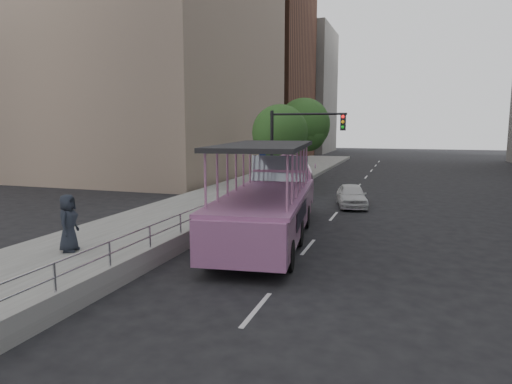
# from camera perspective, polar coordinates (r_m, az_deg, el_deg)

# --- Properties ---
(ground) EXTENTS (160.00, 160.00, 0.00)m
(ground) POSITION_cam_1_polar(r_m,az_deg,el_deg) (13.40, -1.34, -10.80)
(ground) COLOR black
(sidewalk) EXTENTS (5.50, 80.00, 0.30)m
(sidewalk) POSITION_cam_1_polar(r_m,az_deg,el_deg) (24.47, -6.13, -1.71)
(sidewalk) COLOR #9E9F99
(sidewalk) RESTS_ON ground
(kerb_wall) EXTENTS (0.24, 30.00, 0.36)m
(kerb_wall) POSITION_cam_1_polar(r_m,az_deg,el_deg) (16.24, -9.39, -5.72)
(kerb_wall) COLOR gray
(kerb_wall) RESTS_ON sidewalk
(guardrail) EXTENTS (0.07, 22.00, 0.71)m
(guardrail) POSITION_cam_1_polar(r_m,az_deg,el_deg) (16.09, -9.45, -3.43)
(guardrail) COLOR silver
(guardrail) RESTS_ON kerb_wall
(duck_boat) EXTENTS (4.12, 11.52, 3.74)m
(duck_boat) POSITION_cam_1_polar(r_m,az_deg,el_deg) (18.10, 1.91, -1.23)
(duck_boat) COLOR black
(duck_boat) RESTS_ON ground
(car) EXTENTS (2.24, 3.89, 1.25)m
(car) POSITION_cam_1_polar(r_m,az_deg,el_deg) (25.33, 11.86, -0.42)
(car) COLOR silver
(car) RESTS_ON ground
(pedestrian_far) EXTENTS (0.83, 1.06, 1.89)m
(pedestrian_far) POSITION_cam_1_polar(r_m,az_deg,el_deg) (16.08, -22.42, -3.59)
(pedestrian_far) COLOR #242934
(pedestrian_far) RESTS_ON sidewalk
(parking_sign) EXTENTS (0.15, 0.67, 3.01)m
(parking_sign) POSITION_cam_1_polar(r_m,az_deg,el_deg) (23.13, 0.82, 2.05)
(parking_sign) COLOR black
(parking_sign) RESTS_ON ground
(traffic_signal) EXTENTS (4.20, 0.32, 5.20)m
(traffic_signal) POSITION_cam_1_polar(r_m,az_deg,el_deg) (25.16, 4.62, 6.26)
(traffic_signal) COLOR black
(traffic_signal) RESTS_ON ground
(street_tree_near) EXTENTS (3.52, 3.52, 5.72)m
(street_tree_near) POSITION_cam_1_polar(r_m,az_deg,el_deg) (28.87, 3.16, 7.17)
(street_tree_near) COLOR #342617
(street_tree_near) RESTS_ON ground
(street_tree_far) EXTENTS (3.97, 3.97, 6.45)m
(street_tree_far) POSITION_cam_1_polar(r_m,az_deg,el_deg) (34.64, 6.12, 8.13)
(street_tree_far) COLOR #342617
(street_tree_far) RESTS_ON ground
(midrise_brick) EXTENTS (18.00, 16.00, 26.00)m
(midrise_brick) POSITION_cam_1_polar(r_m,az_deg,el_deg) (64.51, -2.09, 15.97)
(midrise_brick) COLOR brown
(midrise_brick) RESTS_ON ground
(midrise_stone_b) EXTENTS (16.00, 14.00, 20.00)m
(midrise_stone_b) POSITION_cam_1_polar(r_m,az_deg,el_deg) (78.78, 3.48, 12.37)
(midrise_stone_b) COLOR gray
(midrise_stone_b) RESTS_ON ground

